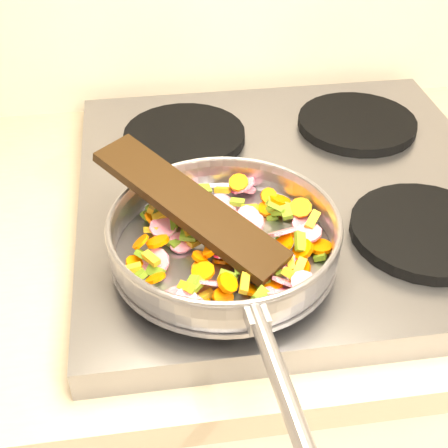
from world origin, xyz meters
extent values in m
cube|color=#939399|center=(-0.70, 1.67, 0.92)|extent=(0.60, 0.60, 0.04)
cylinder|color=black|center=(-0.84, 1.52, 0.95)|extent=(0.19, 0.19, 0.02)
cylinder|color=black|center=(-0.56, 1.52, 0.95)|extent=(0.19, 0.19, 0.02)
cylinder|color=black|center=(-0.84, 1.81, 0.95)|extent=(0.19, 0.19, 0.02)
cylinder|color=black|center=(-0.56, 1.81, 0.95)|extent=(0.19, 0.19, 0.02)
cylinder|color=#9E9EA5|center=(-0.82, 1.51, 0.96)|extent=(0.27, 0.27, 0.01)
torus|color=#9E9EA5|center=(-0.82, 1.51, 0.98)|extent=(0.31, 0.31, 0.05)
torus|color=#9E9EA5|center=(-0.82, 1.51, 1.01)|extent=(0.27, 0.27, 0.01)
cylinder|color=#9E9EA5|center=(-0.80, 1.28, 1.00)|extent=(0.03, 0.19, 0.02)
cube|color=#9E9EA5|center=(-0.81, 1.37, 1.00)|extent=(0.02, 0.03, 0.02)
cube|color=olive|center=(-0.83, 1.52, 0.97)|extent=(0.02, 0.02, 0.01)
cylinder|color=#F56A00|center=(-0.83, 1.48, 0.97)|extent=(0.03, 0.02, 0.02)
cylinder|color=#F56A00|center=(-0.87, 1.42, 0.96)|extent=(0.03, 0.03, 0.02)
cylinder|color=#D71556|center=(-0.78, 1.53, 0.98)|extent=(0.05, 0.05, 0.02)
cylinder|color=#D71556|center=(-0.79, 1.51, 0.97)|extent=(0.04, 0.04, 0.02)
cylinder|color=#F56A00|center=(-0.83, 1.43, 0.99)|extent=(0.03, 0.03, 0.02)
cylinder|color=#D71556|center=(-0.79, 1.55, 0.98)|extent=(0.04, 0.03, 0.02)
cylinder|color=#D71556|center=(-0.75, 1.46, 0.96)|extent=(0.04, 0.03, 0.03)
cube|color=gold|center=(-0.87, 1.43, 0.98)|extent=(0.02, 0.02, 0.02)
cylinder|color=#F56A00|center=(-0.88, 1.55, 0.98)|extent=(0.03, 0.03, 0.01)
cube|color=olive|center=(-0.75, 1.56, 0.97)|extent=(0.02, 0.02, 0.02)
cylinder|color=#D71556|center=(-0.78, 1.62, 0.98)|extent=(0.04, 0.05, 0.03)
cylinder|color=#F56A00|center=(-0.75, 1.59, 0.98)|extent=(0.03, 0.03, 0.02)
cylinder|color=#F56A00|center=(-0.74, 1.50, 0.98)|extent=(0.02, 0.02, 0.02)
cube|color=gold|center=(-0.82, 1.52, 0.97)|extent=(0.02, 0.02, 0.02)
cylinder|color=#D71556|center=(-0.86, 1.58, 0.98)|extent=(0.04, 0.04, 0.02)
cube|color=olive|center=(-0.88, 1.52, 0.97)|extent=(0.02, 0.02, 0.01)
cylinder|color=#F56A00|center=(-0.80, 1.49, 0.97)|extent=(0.04, 0.04, 0.01)
cylinder|color=#D71556|center=(-0.78, 1.48, 0.97)|extent=(0.03, 0.03, 0.02)
cylinder|color=#D71556|center=(-0.90, 1.49, 0.97)|extent=(0.04, 0.04, 0.03)
cylinder|color=#F56A00|center=(-0.86, 1.53, 0.98)|extent=(0.03, 0.04, 0.02)
cube|color=gold|center=(-0.79, 1.49, 0.98)|extent=(0.02, 0.01, 0.01)
cube|color=olive|center=(-0.82, 1.57, 0.97)|extent=(0.03, 0.02, 0.02)
cylinder|color=#D71556|center=(-0.77, 1.43, 0.98)|extent=(0.03, 0.04, 0.03)
cube|color=gold|center=(-0.76, 1.43, 0.97)|extent=(0.01, 0.02, 0.01)
cube|color=gold|center=(-0.85, 1.52, 0.97)|extent=(0.02, 0.02, 0.01)
cylinder|color=#F56A00|center=(-0.80, 1.44, 0.97)|extent=(0.03, 0.03, 0.02)
cylinder|color=#F56A00|center=(-0.90, 1.51, 0.98)|extent=(0.04, 0.03, 0.02)
cube|color=olive|center=(-0.86, 1.44, 0.98)|extent=(0.02, 0.02, 0.02)
cube|color=olive|center=(-0.81, 1.45, 0.98)|extent=(0.02, 0.02, 0.02)
cube|color=gold|center=(-0.76, 1.43, 0.98)|extent=(0.02, 0.02, 0.01)
cube|color=olive|center=(-0.80, 1.52, 0.98)|extent=(0.02, 0.02, 0.01)
cylinder|color=#D71556|center=(-0.78, 1.41, 0.98)|extent=(0.04, 0.04, 0.02)
cylinder|color=#F56A00|center=(-0.85, 1.57, 0.97)|extent=(0.03, 0.03, 0.01)
cylinder|color=#F56A00|center=(-0.90, 1.45, 0.98)|extent=(0.03, 0.03, 0.02)
cylinder|color=#D71556|center=(-0.81, 1.53, 0.99)|extent=(0.03, 0.04, 0.03)
cylinder|color=#D71556|center=(-0.77, 1.48, 0.97)|extent=(0.03, 0.03, 0.01)
cylinder|color=#F56A00|center=(-0.90, 1.57, 0.97)|extent=(0.03, 0.03, 0.03)
cylinder|color=#F56A00|center=(-0.75, 1.43, 0.97)|extent=(0.03, 0.03, 0.02)
cylinder|color=#F56A00|center=(-0.72, 1.55, 0.98)|extent=(0.04, 0.04, 0.02)
cube|color=olive|center=(-0.79, 1.58, 0.98)|extent=(0.02, 0.02, 0.01)
cube|color=olive|center=(-0.74, 1.55, 0.98)|extent=(0.01, 0.02, 0.01)
cylinder|color=#D71556|center=(-0.86, 1.59, 0.97)|extent=(0.04, 0.04, 0.03)
cube|color=olive|center=(-0.75, 1.55, 0.99)|extent=(0.02, 0.02, 0.02)
cylinder|color=#F56A00|center=(-0.74, 1.58, 0.97)|extent=(0.04, 0.04, 0.02)
cylinder|color=#F56A00|center=(-0.71, 1.49, 0.97)|extent=(0.04, 0.04, 0.01)
cylinder|color=#F56A00|center=(-0.82, 1.49, 0.98)|extent=(0.03, 0.03, 0.02)
cube|color=olive|center=(-0.86, 1.43, 0.98)|extent=(0.03, 0.02, 0.01)
cube|color=gold|center=(-0.85, 1.62, 0.98)|extent=(0.03, 0.02, 0.01)
cube|color=gold|center=(-0.81, 1.51, 0.97)|extent=(0.02, 0.01, 0.01)
cube|color=gold|center=(-0.86, 1.52, 0.99)|extent=(0.01, 0.02, 0.01)
cylinder|color=#F56A00|center=(-0.85, 1.47, 0.97)|extent=(0.02, 0.02, 0.02)
cube|color=olive|center=(-0.91, 1.58, 0.97)|extent=(0.02, 0.02, 0.01)
cylinder|color=#D71556|center=(-0.77, 1.62, 0.97)|extent=(0.03, 0.03, 0.02)
cylinder|color=#D71556|center=(-0.88, 1.44, 0.96)|extent=(0.04, 0.04, 0.01)
cube|color=olive|center=(-0.81, 1.55, 0.98)|extent=(0.02, 0.02, 0.01)
cylinder|color=#D71556|center=(-0.89, 1.43, 0.97)|extent=(0.03, 0.03, 0.01)
cylinder|color=#D71556|center=(-0.82, 1.48, 0.98)|extent=(0.05, 0.04, 0.02)
cube|color=gold|center=(-0.78, 1.56, 0.98)|extent=(0.02, 0.02, 0.02)
cube|color=olive|center=(-0.90, 1.58, 0.98)|extent=(0.02, 0.02, 0.02)
cube|color=gold|center=(-0.86, 1.62, 0.97)|extent=(0.02, 0.02, 0.01)
cube|color=olive|center=(-0.83, 1.40, 0.98)|extent=(0.02, 0.02, 0.02)
cube|color=olive|center=(-0.85, 1.52, 0.98)|extent=(0.02, 0.01, 0.01)
cube|color=gold|center=(-0.74, 1.46, 0.97)|extent=(0.02, 0.02, 0.02)
cube|color=gold|center=(-0.89, 1.59, 0.97)|extent=(0.02, 0.02, 0.01)
cube|color=olive|center=(-0.73, 1.56, 0.97)|extent=(0.02, 0.02, 0.01)
cylinder|color=#F56A00|center=(-0.80, 1.53, 0.98)|extent=(0.04, 0.03, 0.03)
cube|color=olive|center=(-0.81, 1.52, 0.97)|extent=(0.02, 0.01, 0.02)
cylinder|color=#F56A00|center=(-0.88, 1.58, 0.98)|extent=(0.04, 0.04, 0.01)
cylinder|color=#D71556|center=(-0.87, 1.42, 0.98)|extent=(0.03, 0.03, 0.02)
cylinder|color=#D71556|center=(-0.75, 1.50, 0.98)|extent=(0.04, 0.03, 0.03)
cube|color=olive|center=(-0.80, 1.41, 0.98)|extent=(0.02, 0.03, 0.02)
cylinder|color=#F56A00|center=(-0.83, 1.42, 0.97)|extent=(0.03, 0.03, 0.02)
cube|color=olive|center=(-0.86, 1.52, 0.98)|extent=(0.02, 0.02, 0.01)
cube|color=olive|center=(-0.77, 1.45, 0.97)|extent=(0.02, 0.02, 0.01)
cube|color=gold|center=(-0.91, 1.48, 0.98)|extent=(0.02, 0.02, 0.01)
cube|color=olive|center=(-0.79, 1.44, 0.97)|extent=(0.02, 0.02, 0.02)
cube|color=gold|center=(-0.88, 1.61, 0.97)|extent=(0.02, 0.02, 0.01)
cylinder|color=#F56A00|center=(-0.78, 1.55, 0.97)|extent=(0.03, 0.03, 0.01)
cube|color=gold|center=(-0.85, 1.58, 0.97)|extent=(0.01, 0.02, 0.01)
cylinder|color=#D71556|center=(-0.81, 1.60, 0.96)|extent=(0.04, 0.04, 0.03)
cylinder|color=#F56A00|center=(-0.82, 1.51, 0.97)|extent=(0.03, 0.03, 0.03)
cube|color=olive|center=(-0.78, 1.50, 0.98)|extent=(0.02, 0.02, 0.02)
cube|color=gold|center=(-0.90, 1.57, 0.99)|extent=(0.01, 0.02, 0.01)
cylinder|color=#D71556|center=(-0.77, 1.49, 0.98)|extent=(0.04, 0.04, 0.01)
cube|color=olive|center=(-0.92, 1.49, 0.98)|extent=(0.02, 0.02, 0.02)
cube|color=gold|center=(-0.71, 1.52, 0.99)|extent=(0.02, 0.03, 0.02)
cube|color=olive|center=(-0.75, 1.56, 0.97)|extent=(0.02, 0.02, 0.02)
cube|color=olive|center=(-0.90, 1.47, 0.97)|extent=(0.02, 0.03, 0.02)
cube|color=olive|center=(-0.75, 1.58, 0.97)|extent=(0.02, 0.02, 0.02)
cube|color=olive|center=(-0.92, 1.46, 0.98)|extent=(0.02, 0.02, 0.02)
cylinder|color=#D71556|center=(-0.72, 1.54, 0.97)|extent=(0.04, 0.03, 0.02)
cylinder|color=#F56A00|center=(-0.85, 1.45, 0.98)|extent=(0.04, 0.04, 0.01)
cube|color=gold|center=(-0.78, 1.47, 0.98)|extent=(0.01, 0.02, 0.01)
cube|color=olive|center=(-0.83, 1.52, 0.98)|extent=(0.01, 0.02, 0.01)
cylinder|color=#F56A00|center=(-0.78, 1.43, 0.97)|extent=(0.03, 0.03, 0.01)
cube|color=gold|center=(-0.86, 1.43, 0.97)|extent=(0.03, 0.02, 0.01)
cylinder|color=#F56A00|center=(-0.75, 1.49, 0.98)|extent=(0.03, 0.03, 0.02)
cylinder|color=#D71556|center=(-0.75, 1.43, 0.97)|extent=(0.03, 0.03, 0.02)
cylinder|color=#F56A00|center=(-0.92, 1.51, 0.99)|extent=(0.02, 0.03, 0.02)
cube|color=gold|center=(-0.82, 1.52, 0.97)|extent=(0.01, 0.03, 0.02)
cylinder|color=#D71556|center=(-0.87, 1.41, 0.97)|extent=(0.05, 0.05, 0.02)
cube|color=olive|center=(-0.72, 1.50, 0.97)|extent=(0.02, 0.02, 0.01)
cylinder|color=#F56A00|center=(-0.84, 1.49, 0.99)|extent=(0.03, 0.03, 0.02)
cube|color=olive|center=(-0.75, 1.50, 0.97)|extent=(0.02, 0.02, 0.01)
cylinder|color=#D71556|center=(-0.82, 1.49, 0.98)|extent=(0.04, 0.04, 0.02)
cylinder|color=#D71556|center=(-0.81, 1.58, 0.98)|extent=(0.03, 0.04, 0.02)
cylinder|color=#D71556|center=(-0.72, 1.51, 0.98)|extent=(0.04, 0.04, 0.01)
cylinder|color=#F56A00|center=(-0.75, 1.57, 0.97)|extent=(0.04, 0.04, 0.01)
cylinder|color=#D71556|center=(-0.81, 1.52, 0.97)|extent=(0.04, 0.04, 0.01)
cube|color=olive|center=(-0.82, 1.44, 0.98)|extent=(0.02, 0.02, 0.02)
cube|color=gold|center=(-0.93, 1.47, 0.98)|extent=(0.02, 0.01, 0.01)
cylinder|color=#D71556|center=(-0.85, 1.62, 0.97)|extent=(0.04, 0.04, 0.01)
cube|color=olive|center=(-0.79, 1.49, 0.98)|extent=(0.02, 0.02, 0.01)
cylinder|color=#F56A00|center=(-0.85, 1.49, 0.98)|extent=(0.02, 0.02, 0.01)
cylinder|color=#D71556|center=(-0.87, 1.41, 0.97)|extent=(0.03, 0.03, 0.02)
cylinder|color=#F56A00|center=(-0.74, 1.46, 0.97)|extent=(0.02, 0.03, 0.03)
cube|color=olive|center=(-0.74, 1.48, 0.99)|extent=(0.02, 0.02, 0.02)
cube|color=olive|center=(-0.79, 1.45, 0.97)|extent=(0.02, 0.02, 0.01)
cube|color=olive|center=(-0.83, 1.45, 0.97)|extent=(0.02, 0.02, 0.01)
cylinder|color=#D71556|center=(-0.87, 1.58, 0.98)|extent=(0.04, 0.04, 0.02)
cube|color=gold|center=(-0.89, 1.56, 0.98)|extent=(0.02, 0.01, 0.02)
cylinder|color=#D71556|center=(-0.89, 1.54, 0.98)|extent=(0.05, 0.05, 0.01)
cube|color=gold|center=(-0.81, 1.62, 0.97)|extent=(0.02, 0.02, 0.01)
cube|color=gold|center=(-0.81, 1.43, 0.98)|extent=(0.02, 0.03, 0.01)
cube|color=olive|center=(-0.88, 1.54, 0.98)|extent=(0.02, 0.02, 0.01)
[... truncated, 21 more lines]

